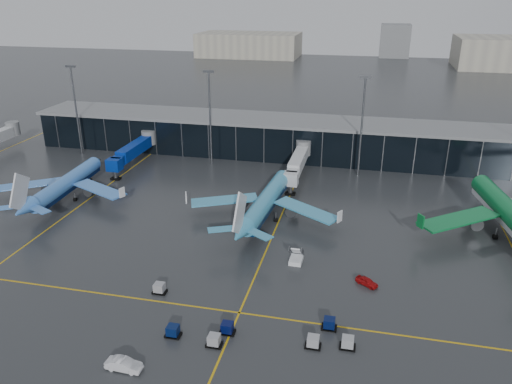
% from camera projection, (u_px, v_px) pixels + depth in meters
% --- Properties ---
extents(ground, '(600.00, 600.00, 0.00)m').
position_uv_depth(ground, '(207.00, 257.00, 90.54)').
color(ground, '#282B2D').
rests_on(ground, ground).
extents(terminal_pier, '(142.00, 17.00, 10.70)m').
position_uv_depth(terminal_pier, '(273.00, 136.00, 144.39)').
color(terminal_pier, black).
rests_on(terminal_pier, ground).
extents(jet_bridges, '(94.00, 27.50, 7.20)m').
position_uv_depth(jet_bridges, '(133.00, 150.00, 134.82)').
color(jet_bridges, '#595B60').
rests_on(jet_bridges, ground).
extents(flood_masts, '(203.00, 0.50, 25.50)m').
position_uv_depth(flood_masts, '(284.00, 119.00, 129.35)').
color(flood_masts, '#595B60').
rests_on(flood_masts, ground).
extents(distant_hangars, '(260.00, 71.00, 22.00)m').
position_uv_depth(distant_hangars, '(412.00, 49.00, 320.39)').
color(distant_hangars, '#B2AD99').
rests_on(distant_hangars, ground).
extents(taxi_lines, '(220.00, 120.00, 0.02)m').
position_uv_depth(taxi_lines, '(272.00, 236.00, 98.03)').
color(taxi_lines, gold).
rests_on(taxi_lines, ground).
extents(airliner_arkefly, '(34.79, 39.07, 11.46)m').
position_uv_depth(airliner_arkefly, '(66.00, 174.00, 114.05)').
color(airliner_arkefly, '#4485E0').
rests_on(airliner_arkefly, ground).
extents(airliner_klm_near, '(36.38, 40.73, 11.82)m').
position_uv_depth(airliner_klm_near, '(266.00, 191.00, 104.26)').
color(airliner_klm_near, '#3B99C4').
rests_on(airliner_klm_near, ground).
extents(baggage_carts, '(32.29, 11.74, 1.70)m').
position_uv_depth(baggage_carts, '(250.00, 328.00, 70.49)').
color(baggage_carts, black).
rests_on(baggage_carts, ground).
extents(mobile_airstair, '(2.26, 3.24, 3.45)m').
position_uv_depth(mobile_airstair, '(296.00, 258.00, 88.50)').
color(mobile_airstair, white).
rests_on(mobile_airstair, ground).
extents(service_van_red, '(4.07, 3.44, 1.32)m').
position_uv_depth(service_van_red, '(367.00, 282.00, 81.71)').
color(service_van_red, '#A90D0E').
rests_on(service_van_red, ground).
extents(service_van_white, '(4.83, 1.77, 1.58)m').
position_uv_depth(service_van_white, '(124.00, 365.00, 63.52)').
color(service_van_white, silver).
rests_on(service_van_white, ground).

